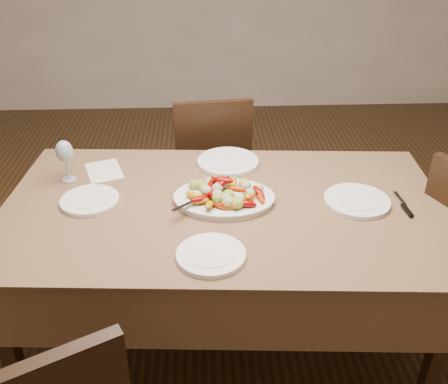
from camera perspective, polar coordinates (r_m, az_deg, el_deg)
name	(u,v)px	position (r m, az deg, el deg)	size (l,w,h in m)	color
floor	(246,316)	(2.65, 2.51, -13.95)	(6.00, 6.00, 0.00)	#33210F
dining_table	(224,276)	(2.29, 0.00, -9.54)	(1.84, 1.04, 0.76)	brown
chair_far	(210,166)	(2.99, -1.64, 3.00)	(0.42, 0.42, 0.95)	black
serving_platter	(224,199)	(2.08, 0.01, -0.84)	(0.41, 0.30, 0.02)	white
roasted_vegetables	(224,188)	(2.05, 0.01, 0.51)	(0.34, 0.23, 0.09)	#7D0303
serving_spoon	(208,196)	(2.03, -1.84, -0.49)	(0.28, 0.06, 0.03)	#9EA0A8
plate_left	(90,201)	(2.16, -15.09, -0.95)	(0.24, 0.24, 0.02)	white
plate_right	(357,201)	(2.15, 14.95, -1.00)	(0.27, 0.27, 0.02)	white
plate_far	(228,162)	(2.39, 0.46, 3.47)	(0.29, 0.29, 0.02)	white
plate_near	(211,255)	(1.78, -1.50, -7.22)	(0.25, 0.25, 0.02)	white
wine_glass	(66,160)	(2.31, -17.63, 3.54)	(0.08, 0.08, 0.20)	#8C99A5
menu_card	(104,171)	(2.39, -13.54, 2.37)	(0.15, 0.21, 0.00)	silver
table_knife	(404,205)	(2.18, 19.83, -1.45)	(0.02, 0.20, 0.01)	#9EA0A8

